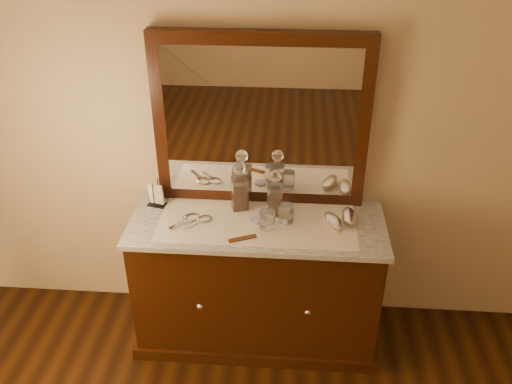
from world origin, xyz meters
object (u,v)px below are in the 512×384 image
brush_near (333,222)px  hand_mirror_outer (189,219)px  decanter_right (275,197)px  mirror_frame (261,122)px  hand_mirror_inner (202,220)px  brush_far (349,217)px  dresser_cabinet (257,282)px  decanter_left (240,190)px  comb (243,238)px  napkin_rack (156,196)px  pin_dish (255,220)px

brush_near → hand_mirror_outer: (-0.81, -0.01, -0.02)m
decanter_right → hand_mirror_outer: 0.50m
mirror_frame → hand_mirror_inner: mirror_frame is taller
brush_far → dresser_cabinet: bearing=-175.7°
mirror_frame → decanter_left: mirror_frame is taller
mirror_frame → comb: (-0.07, -0.43, -0.49)m
dresser_cabinet → comb: (-0.07, -0.18, 0.45)m
dresser_cabinet → napkin_rack: (-0.60, 0.13, 0.50)m
decanter_right → brush_far: (0.42, -0.04, -0.08)m
mirror_frame → hand_mirror_inner: (-0.31, -0.27, -0.49)m
pin_dish → napkin_rack: size_ratio=0.46×
comb → decanter_left: (-0.05, 0.31, 0.11)m
decanter_left → decanter_right: 0.21m
pin_dish → brush_near: size_ratio=0.39×
hand_mirror_inner → mirror_frame: bearing=41.4°
hand_mirror_inner → napkin_rack: bearing=152.1°
brush_far → hand_mirror_outer: 0.90m
comb → hand_mirror_inner: size_ratio=0.94×
dresser_cabinet → napkin_rack: napkin_rack is taller
decanter_right → brush_far: 0.43m
dresser_cabinet → decanter_right: decanter_right is taller
napkin_rack → decanter_right: size_ratio=0.57×
mirror_frame → napkin_rack: bearing=-169.0°
napkin_rack → hand_mirror_inner: 0.34m
mirror_frame → decanter_right: bearing=-60.0°
hand_mirror_inner → dresser_cabinet: bearing=5.1°
decanter_right → hand_mirror_outer: (-0.48, -0.10, -0.10)m
pin_dish → decanter_right: size_ratio=0.26×
napkin_rack → hand_mirror_outer: (0.22, -0.15, -0.05)m
decanter_left → hand_mirror_inner: decanter_left is taller
mirror_frame → napkin_rack: size_ratio=7.52×
decanter_right → hand_mirror_inner: 0.43m
comb → decanter_left: decanter_left is taller
napkin_rack → hand_mirror_inner: bearing=-27.9°
hand_mirror_outer → brush_far: bearing=3.9°
mirror_frame → hand_mirror_outer: mirror_frame is taller
mirror_frame → pin_dish: size_ratio=16.29×
pin_dish → hand_mirror_outer: bearing=-177.5°
pin_dish → brush_far: brush_far is taller
decanter_left → brush_near: 0.56m
brush_near → decanter_right: bearing=163.5°
dresser_cabinet → pin_dish: (-0.01, -0.01, 0.45)m
pin_dish → brush_far: 0.53m
decanter_right → decanter_left: bearing=166.3°
comb → brush_near: bearing=-5.0°
decanter_right → brush_near: decanter_right is taller
mirror_frame → decanter_right: 0.43m
dresser_cabinet → pin_dish: 0.45m
pin_dish → decanter_left: size_ratio=0.24×
pin_dish → napkin_rack: bearing=167.2°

